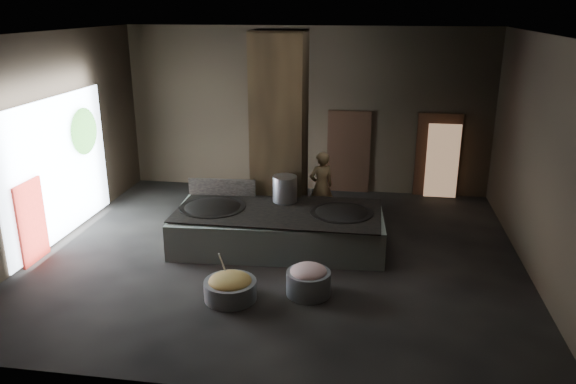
% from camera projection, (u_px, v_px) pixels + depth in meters
% --- Properties ---
extents(floor, '(10.00, 9.00, 0.10)m').
position_uv_depth(floor, '(279.00, 256.00, 11.93)').
color(floor, black).
rests_on(floor, ground).
extents(ceiling, '(10.00, 9.00, 0.10)m').
position_uv_depth(ceiling, '(278.00, 31.00, 10.46)').
color(ceiling, black).
rests_on(ceiling, back_wall).
extents(back_wall, '(10.00, 0.10, 4.50)m').
position_uv_depth(back_wall, '(307.00, 110.00, 15.46)').
color(back_wall, black).
rests_on(back_wall, ground).
extents(front_wall, '(10.00, 0.10, 4.50)m').
position_uv_depth(front_wall, '(216.00, 241.00, 6.93)').
color(front_wall, black).
rests_on(front_wall, ground).
extents(left_wall, '(0.10, 9.00, 4.50)m').
position_uv_depth(left_wall, '(45.00, 142.00, 11.94)').
color(left_wall, black).
rests_on(left_wall, ground).
extents(right_wall, '(0.10, 9.00, 4.50)m').
position_uv_depth(right_wall, '(545.00, 161.00, 10.46)').
color(right_wall, black).
rests_on(right_wall, ground).
extents(pillar, '(1.20, 1.20, 4.50)m').
position_uv_depth(pillar, '(280.00, 130.00, 13.02)').
color(pillar, black).
rests_on(pillar, ground).
extents(hearth_platform, '(4.59, 2.41, 0.78)m').
position_uv_depth(hearth_platform, '(279.00, 229.00, 12.19)').
color(hearth_platform, '#A7B9AA').
rests_on(hearth_platform, ground).
extents(platform_cap, '(4.36, 2.10, 0.03)m').
position_uv_depth(platform_cap, '(278.00, 211.00, 12.06)').
color(platform_cap, black).
rests_on(platform_cap, hearth_platform).
extents(wok_left, '(1.41, 1.41, 0.39)m').
position_uv_depth(wok_left, '(213.00, 211.00, 12.24)').
color(wok_left, black).
rests_on(wok_left, hearth_platform).
extents(wok_left_rim, '(1.44, 1.44, 0.05)m').
position_uv_depth(wok_left_rim, '(213.00, 207.00, 12.22)').
color(wok_left_rim, black).
rests_on(wok_left_rim, hearth_platform).
extents(wok_right, '(1.31, 1.31, 0.37)m').
position_uv_depth(wok_right, '(341.00, 216.00, 11.93)').
color(wok_right, black).
rests_on(wok_right, hearth_platform).
extents(wok_right_rim, '(1.34, 1.34, 0.05)m').
position_uv_depth(wok_right_rim, '(341.00, 213.00, 11.90)').
color(wok_right_rim, black).
rests_on(wok_right_rim, hearth_platform).
extents(stock_pot, '(0.54, 0.54, 0.58)m').
position_uv_depth(stock_pot, '(285.00, 189.00, 12.46)').
color(stock_pot, '#9FA2A6').
rests_on(stock_pot, hearth_platform).
extents(splash_guard, '(1.55, 0.15, 0.39)m').
position_uv_depth(splash_guard, '(222.00, 187.00, 12.90)').
color(splash_guard, black).
rests_on(splash_guard, hearth_platform).
extents(cook, '(0.74, 0.66, 1.70)m').
position_uv_depth(cook, '(321.00, 186.00, 13.56)').
color(cook, '#9E7F50').
rests_on(cook, ground).
extents(veg_basin, '(1.16, 1.16, 0.35)m').
position_uv_depth(veg_basin, '(230.00, 290.00, 10.03)').
color(veg_basin, gray).
rests_on(veg_basin, ground).
extents(veg_fill, '(0.77, 0.77, 0.24)m').
position_uv_depth(veg_fill, '(230.00, 281.00, 9.98)').
color(veg_fill, '#8B994A').
rests_on(veg_fill, veg_basin).
extents(ladle, '(0.09, 0.37, 0.67)m').
position_uv_depth(ladle, '(224.00, 267.00, 10.08)').
color(ladle, '#9FA2A6').
rests_on(ladle, veg_basin).
extents(meat_basin, '(0.90, 0.90, 0.44)m').
position_uv_depth(meat_basin, '(308.00, 283.00, 10.18)').
color(meat_basin, gray).
rests_on(meat_basin, ground).
extents(meat_fill, '(0.67, 0.67, 0.26)m').
position_uv_depth(meat_fill, '(309.00, 272.00, 10.11)').
color(meat_fill, '#BC7271').
rests_on(meat_fill, meat_basin).
extents(doorway_near, '(1.18, 0.08, 2.38)m').
position_uv_depth(doorway_near, '(349.00, 153.00, 15.55)').
color(doorway_near, black).
rests_on(doorway_near, ground).
extents(doorway_near_glow, '(0.79, 0.04, 1.88)m').
position_uv_depth(doorway_near_glow, '(352.00, 153.00, 15.77)').
color(doorway_near_glow, '#8C6647').
rests_on(doorway_near_glow, ground).
extents(doorway_far, '(1.18, 0.08, 2.38)m').
position_uv_depth(doorway_far, '(437.00, 157.00, 15.20)').
color(doorway_far, black).
rests_on(doorway_far, ground).
extents(doorway_far_glow, '(0.85, 0.04, 2.01)m').
position_uv_depth(doorway_far_glow, '(442.00, 161.00, 14.96)').
color(doorway_far_glow, '#8C6647').
rests_on(doorway_far_glow, ground).
extents(left_opening, '(0.04, 4.20, 3.10)m').
position_uv_depth(left_opening, '(58.00, 169.00, 12.31)').
color(left_opening, white).
rests_on(left_opening, ground).
extents(pavilion_sliver, '(0.05, 0.90, 1.70)m').
position_uv_depth(pavilion_sliver, '(32.00, 222.00, 11.32)').
color(pavilion_sliver, maroon).
rests_on(pavilion_sliver, ground).
extents(tree_silhouette, '(0.28, 1.10, 1.10)m').
position_uv_depth(tree_silhouette, '(84.00, 131.00, 13.14)').
color(tree_silhouette, '#194714').
rests_on(tree_silhouette, left_opening).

